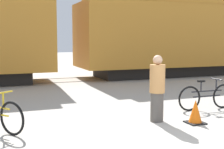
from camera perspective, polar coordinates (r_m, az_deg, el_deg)
ground_plane at (r=6.04m, az=12.43°, el=-12.25°), size 80.00×80.00×0.00m
freight_train at (r=14.75m, az=-8.51°, el=9.24°), size 25.91×3.03×5.09m
rail_near at (r=14.17m, az=-7.71°, el=-1.35°), size 37.91×0.07×0.01m
rail_far at (r=15.56m, az=-8.92°, el=-0.67°), size 37.91×0.07×0.01m
bicycle_black at (r=8.93m, az=16.92°, el=-3.88°), size 1.78×0.46×0.84m
person_in_tan at (r=7.33m, az=8.27°, el=-2.62°), size 0.36×0.36×1.56m
traffic_cone at (r=7.44m, az=15.00°, el=-6.71°), size 0.40×0.40×0.55m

